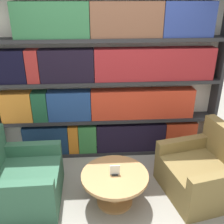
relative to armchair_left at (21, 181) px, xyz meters
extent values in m
plane|color=gray|center=(1.11, -0.40, -0.29)|extent=(14.00, 14.00, 0.00)
cube|color=silver|center=(1.11, 1.15, 0.91)|extent=(3.36, 0.05, 2.40)
cube|color=#262628|center=(2.76, 1.03, 0.91)|extent=(0.05, 0.30, 2.40)
cube|color=#262628|center=(1.11, 1.03, -0.26)|extent=(3.26, 0.30, 0.05)
cube|color=#262628|center=(1.11, 1.03, 0.31)|extent=(3.26, 0.30, 0.05)
cube|color=#262628|center=(1.11, 1.03, 0.91)|extent=(3.26, 0.30, 0.05)
cube|color=#262628|center=(1.11, 1.03, 1.51)|extent=(3.26, 0.30, 0.05)
cube|color=navy|center=(0.15, 1.00, -0.01)|extent=(0.68, 0.20, 0.47)
cube|color=orange|center=(0.58, 1.00, -0.01)|extent=(0.15, 0.20, 0.47)
cube|color=#32743A|center=(0.80, 1.00, -0.01)|extent=(0.27, 0.20, 0.47)
cube|color=black|center=(1.48, 1.00, -0.01)|extent=(1.08, 0.20, 0.47)
cube|color=#BC3A1E|center=(2.28, 1.00, -0.01)|extent=(0.49, 0.20, 0.47)
cube|color=orange|center=(-0.22, 1.00, 0.56)|extent=(0.45, 0.20, 0.45)
cube|color=#1C5033|center=(0.12, 1.00, 0.56)|extent=(0.21, 0.20, 0.45)
cube|color=navy|center=(0.55, 1.00, 0.56)|extent=(0.63, 0.20, 0.45)
cube|color=red|center=(1.64, 1.00, 0.56)|extent=(1.54, 0.20, 0.45)
cube|color=black|center=(-0.19, 1.00, 1.16)|extent=(0.38, 0.20, 0.46)
cube|color=maroon|center=(0.09, 1.00, 1.16)|extent=(0.17, 0.20, 0.46)
cube|color=black|center=(0.56, 1.00, 1.16)|extent=(0.74, 0.20, 0.46)
cube|color=maroon|center=(1.79, 1.00, 1.16)|extent=(1.70, 0.20, 0.46)
cube|color=#2D663D|center=(0.40, 1.00, 1.76)|extent=(0.99, 0.20, 0.46)
cube|color=brown|center=(1.37, 1.00, 1.76)|extent=(0.95, 0.20, 0.46)
cube|color=navy|center=(2.20, 1.00, 1.76)|extent=(0.69, 0.20, 0.46)
cube|color=#336047|center=(0.04, 0.00, -0.08)|extent=(0.86, 0.92, 0.42)
cube|color=#336047|center=(0.12, -0.39, 0.21)|extent=(0.71, 0.13, 0.17)
cube|color=#336047|center=(0.11, 0.39, 0.21)|extent=(0.71, 0.13, 0.17)
cube|color=olive|center=(2.24, 0.00, -0.08)|extent=(1.02, 1.06, 0.42)
cube|color=olive|center=(2.09, 0.37, 0.21)|extent=(0.72, 0.27, 0.17)
cube|color=olive|center=(2.25, -0.40, 0.21)|extent=(0.72, 0.27, 0.17)
cylinder|color=#AD7F4C|center=(1.14, -0.11, -0.10)|extent=(0.15, 0.15, 0.38)
cylinder|color=#AD7F4C|center=(1.14, -0.11, -0.27)|extent=(0.44, 0.44, 0.03)
cylinder|color=#AD7F4C|center=(1.14, -0.11, 0.11)|extent=(0.81, 0.81, 0.04)
cube|color=black|center=(1.14, -0.11, 0.13)|extent=(0.07, 0.06, 0.01)
cube|color=silver|center=(1.14, -0.11, 0.19)|extent=(0.12, 0.01, 0.13)
camera|label=1|loc=(0.94, -2.60, 2.11)|focal=42.00mm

